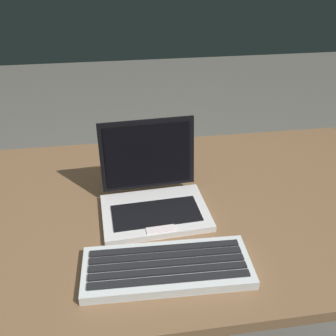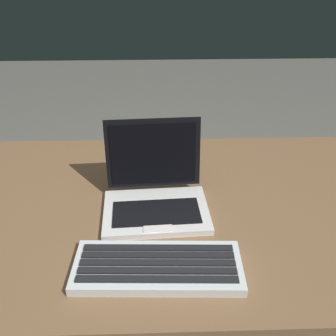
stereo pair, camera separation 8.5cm
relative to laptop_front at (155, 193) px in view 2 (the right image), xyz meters
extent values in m
cube|color=brown|center=(-0.04, 0.01, -0.06)|extent=(1.48, 0.74, 0.03)
cylinder|color=black|center=(0.64, 0.32, -0.43)|extent=(0.05, 0.05, 0.71)
cube|color=silver|center=(0.00, -0.03, -0.04)|extent=(0.27, 0.19, 0.02)
cube|color=black|center=(0.00, -0.04, -0.03)|extent=(0.22, 0.11, 0.00)
cube|color=white|center=(0.01, -0.10, -0.03)|extent=(0.07, 0.03, 0.00)
cube|color=black|center=(0.00, 0.07, 0.08)|extent=(0.24, 0.04, 0.18)
cube|color=black|center=(0.00, 0.06, 0.07)|extent=(0.22, 0.03, 0.16)
cube|color=#59CCF2|center=(0.00, 0.06, 0.06)|extent=(0.20, 0.01, 0.01)
cube|color=silver|center=(0.00, -0.22, -0.03)|extent=(0.35, 0.15, 0.02)
cube|color=black|center=(0.00, -0.26, -0.02)|extent=(0.32, 0.03, 0.00)
cube|color=black|center=(0.00, -0.24, -0.02)|extent=(0.32, 0.03, 0.00)
cube|color=black|center=(0.00, -0.22, -0.02)|extent=(0.32, 0.03, 0.00)
cube|color=black|center=(0.01, -0.19, -0.02)|extent=(0.32, 0.03, 0.00)
cube|color=black|center=(0.01, -0.17, -0.02)|extent=(0.32, 0.03, 0.00)
camera|label=1|loc=(-0.08, -0.77, 0.55)|focal=40.55mm
camera|label=2|loc=(0.01, -0.77, 0.55)|focal=40.55mm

